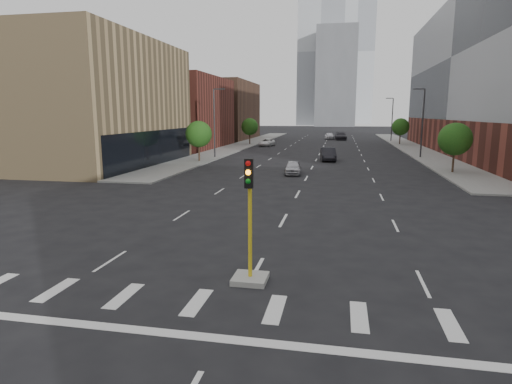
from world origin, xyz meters
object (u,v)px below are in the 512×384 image
(car_far_left, at_px, (267,142))
(car_deep_right, at_px, (341,136))
(car_near_left, at_px, (293,168))
(car_mid_right, at_px, (328,154))
(median_traffic_signal, at_px, (250,256))
(car_distant, at_px, (329,136))

(car_far_left, height_order, car_deep_right, car_deep_right)
(car_near_left, relative_size, car_deep_right, 0.66)
(car_mid_right, bearing_deg, car_near_left, -108.68)
(median_traffic_signal, height_order, car_far_left, median_traffic_signal)
(car_far_left, distance_m, car_deep_right, 25.34)
(car_deep_right, distance_m, car_distant, 2.75)
(car_far_left, bearing_deg, car_near_left, -70.81)
(car_mid_right, height_order, car_distant, car_mid_right)
(car_near_left, bearing_deg, median_traffic_signal, -91.14)
(car_deep_right, xyz_separation_m, car_distant, (-2.60, 0.92, -0.06))
(median_traffic_signal, height_order, car_mid_right, median_traffic_signal)
(median_traffic_signal, distance_m, car_far_left, 64.03)
(car_distant, bearing_deg, car_near_left, -100.37)
(car_near_left, xyz_separation_m, car_distant, (1.95, 58.20, 0.14))
(car_near_left, height_order, car_mid_right, car_mid_right)
(car_mid_right, height_order, car_far_left, car_mid_right)
(median_traffic_signal, height_order, car_near_left, median_traffic_signal)
(median_traffic_signal, relative_size, car_far_left, 0.92)
(car_far_left, bearing_deg, median_traffic_signal, -75.36)
(car_near_left, relative_size, car_distant, 0.83)
(car_far_left, bearing_deg, car_deep_right, 63.81)
(car_deep_right, bearing_deg, median_traffic_signal, -95.17)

